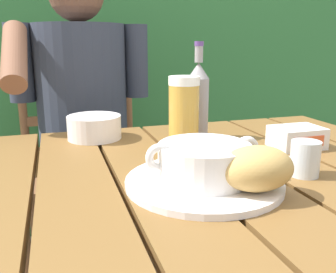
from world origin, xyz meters
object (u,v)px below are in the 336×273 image
table_knife (252,162)px  diner_bowl (94,127)px  butter_tub (297,137)px  beer_bottle (198,99)px  bread_roll (256,168)px  water_glass_small (305,158)px  chair_near_diner (83,162)px  person_eating (83,114)px  beer_glass (184,112)px  serving_plate (204,182)px  soup_bowl (204,161)px

table_knife → diner_bowl: bearing=133.2°
butter_tub → diner_bowl: 0.53m
beer_bottle → table_knife: 0.27m
bread_roll → water_glass_small: (0.14, 0.06, -0.02)m
table_knife → diner_bowl: (-0.30, 0.32, 0.03)m
chair_near_diner → diner_bowl: size_ratio=6.83×
bread_roll → butter_tub: bearing=42.9°
beer_bottle → diner_bowl: (-0.27, 0.07, -0.07)m
person_eating → water_glass_small: person_eating is taller
beer_glass → serving_plate: bearing=-101.6°
beer_bottle → table_knife: size_ratio=1.55×
chair_near_diner → beer_bottle: 0.75m
bread_roll → butter_tub: bread_roll is taller
serving_plate → beer_bottle: (0.12, 0.33, 0.10)m
chair_near_diner → person_eating: (-0.00, -0.20, 0.24)m
soup_bowl → beer_glass: (0.05, 0.26, 0.04)m
chair_near_diner → water_glass_small: chair_near_diner is taller
butter_tub → diner_bowl: diner_bowl is taller
diner_bowl → water_glass_small: bearing=-48.9°
beer_bottle → butter_tub: bearing=-39.6°
chair_near_diner → butter_tub: 0.95m
table_knife → chair_near_diner: bearing=109.2°
serving_plate → bread_roll: size_ratio=2.17×
serving_plate → beer_bottle: 0.36m
serving_plate → diner_bowl: bearing=110.9°
chair_near_diner → table_knife: (0.30, -0.86, 0.24)m
beer_bottle → bread_roll: bearing=-97.7°
water_glass_small → table_knife: (-0.06, 0.09, -0.03)m
chair_near_diner → beer_bottle: size_ratio=3.83×
water_glass_small → soup_bowl: bearing=176.6°
serving_plate → water_glass_small: 0.21m
table_knife → soup_bowl: bearing=-151.3°
bread_roll → beer_bottle: (0.05, 0.40, 0.06)m
butter_tub → beer_glass: bearing=159.8°
bread_roll → butter_tub: size_ratio=1.10×
person_eating → beer_glass: person_eating is taller
soup_bowl → serving_plate: bearing=135.0°
person_eating → water_glass_small: bearing=-64.3°
chair_near_diner → diner_bowl: 0.60m
chair_near_diner → beer_glass: size_ratio=5.62×
chair_near_diner → table_knife: chair_near_diner is taller
butter_tub → person_eating: bearing=129.1°
beer_bottle → serving_plate: bearing=-109.8°
bread_roll → water_glass_small: bread_roll is taller
bread_roll → diner_bowl: bearing=114.5°
serving_plate → soup_bowl: 0.04m
beer_bottle → table_knife: beer_bottle is taller
water_glass_small → butter_tub: (0.11, 0.17, -0.01)m
soup_bowl → beer_glass: beer_glass is taller
serving_plate → diner_bowl: size_ratio=2.00×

